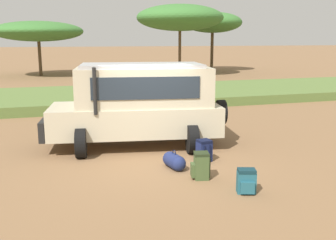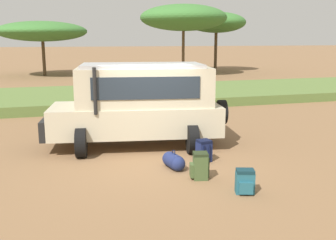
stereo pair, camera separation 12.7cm
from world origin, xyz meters
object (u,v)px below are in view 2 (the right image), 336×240
object	(u,v)px
backpack_near_rear_wheel	(245,182)
acacia_tree_centre_back	(216,23)
backpack_cluster_center	(204,151)
acacia_tree_far_left	(42,31)
duffel_bag_low_black_case	(174,161)
acacia_tree_left_mid	(183,18)
safari_vehicle	(139,103)
backpack_beside_front_wheel	(200,166)

from	to	relation	value
backpack_near_rear_wheel	acacia_tree_centre_back	bearing A→B (deg)	67.82
backpack_cluster_center	acacia_tree_far_left	world-z (taller)	acacia_tree_far_left
duffel_bag_low_black_case	acacia_tree_left_mid	xyz separation A→B (m)	(8.53, 24.50, 4.76)
backpack_cluster_center	duffel_bag_low_black_case	bearing A→B (deg)	-160.02
acacia_tree_left_mid	backpack_cluster_center	bearing A→B (deg)	-107.48
safari_vehicle	duffel_bag_low_black_case	xyz separation A→B (m)	(0.34, -2.28, -1.11)
safari_vehicle	backpack_near_rear_wheel	bearing A→B (deg)	-73.24
backpack_beside_front_wheel	acacia_tree_left_mid	distance (m)	27.06
backpack_cluster_center	duffel_bag_low_black_case	xyz separation A→B (m)	(-0.93, -0.34, -0.09)
safari_vehicle	backpack_near_rear_wheel	distance (m)	4.55
acacia_tree_far_left	acacia_tree_left_mid	xyz separation A→B (m)	(11.85, -2.73, 1.17)
acacia_tree_far_left	backpack_near_rear_wheel	bearing A→B (deg)	-81.72
backpack_beside_front_wheel	safari_vehicle	bearing A→B (deg)	102.41
safari_vehicle	acacia_tree_centre_back	size ratio (longest dim) A/B	0.92
backpack_cluster_center	acacia_tree_centre_back	world-z (taller)	acacia_tree_centre_back
safari_vehicle	acacia_tree_left_mid	xyz separation A→B (m)	(8.88, 22.22, 3.65)
safari_vehicle	backpack_cluster_center	xyz separation A→B (m)	(1.27, -1.95, -1.02)
acacia_tree_far_left	acacia_tree_left_mid	world-z (taller)	acacia_tree_left_mid
backpack_near_rear_wheel	acacia_tree_far_left	world-z (taller)	acacia_tree_far_left
backpack_cluster_center	backpack_near_rear_wheel	distance (m)	2.29
safari_vehicle	backpack_cluster_center	bearing A→B (deg)	-56.92
duffel_bag_low_black_case	acacia_tree_centre_back	world-z (taller)	acacia_tree_centre_back
safari_vehicle	backpack_cluster_center	world-z (taller)	safari_vehicle
backpack_near_rear_wheel	duffel_bag_low_black_case	xyz separation A→B (m)	(-0.93, 1.95, -0.06)
acacia_tree_left_mid	acacia_tree_far_left	bearing A→B (deg)	167.02
backpack_near_rear_wheel	duffel_bag_low_black_case	distance (m)	2.17
duffel_bag_low_black_case	acacia_tree_left_mid	size ratio (longest dim) A/B	0.11
acacia_tree_centre_back	acacia_tree_far_left	bearing A→B (deg)	-177.44
backpack_beside_front_wheel	backpack_near_rear_wheel	bearing A→B (deg)	-61.72
acacia_tree_far_left	acacia_tree_centre_back	bearing A→B (deg)	2.56
backpack_cluster_center	acacia_tree_centre_back	xyz separation A→B (m)	(12.20, 27.63, 4.44)
backpack_beside_front_wheel	acacia_tree_far_left	world-z (taller)	acacia_tree_far_left
safari_vehicle	backpack_beside_front_wheel	bearing A→B (deg)	-77.59
safari_vehicle	acacia_tree_far_left	distance (m)	25.24
safari_vehicle	duffel_bag_low_black_case	bearing A→B (deg)	-81.50
acacia_tree_left_mid	acacia_tree_centre_back	bearing A→B (deg)	37.02
backpack_cluster_center	acacia_tree_far_left	bearing A→B (deg)	98.96
acacia_tree_centre_back	safari_vehicle	bearing A→B (deg)	-117.68
backpack_near_rear_wheel	acacia_tree_left_mid	bearing A→B (deg)	73.97
duffel_bag_low_black_case	acacia_tree_left_mid	world-z (taller)	acacia_tree_left_mid
backpack_beside_front_wheel	duffel_bag_low_black_case	bearing A→B (deg)	112.05
backpack_near_rear_wheel	acacia_tree_centre_back	size ratio (longest dim) A/B	0.09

